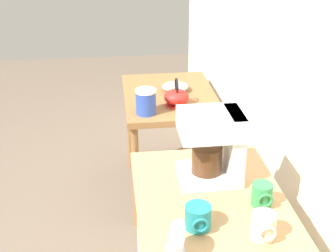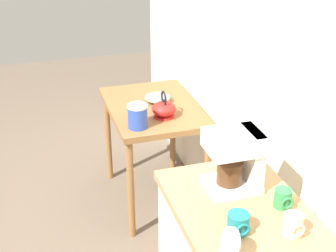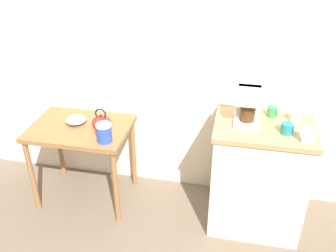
# 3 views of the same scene
# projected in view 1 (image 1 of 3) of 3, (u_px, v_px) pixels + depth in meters

# --- Properties ---
(back_wall) EXTENTS (4.40, 0.10, 2.80)m
(back_wall) POSITION_uv_depth(u_px,v_px,m) (287.00, 18.00, 2.00)
(back_wall) COLOR beige
(back_wall) RESTS_ON ground_plane
(wooden_table) EXTENTS (0.82, 0.59, 0.74)m
(wooden_table) POSITION_uv_depth(u_px,v_px,m) (170.00, 108.00, 3.03)
(wooden_table) COLOR olive
(wooden_table) RESTS_ON ground_plane
(bowl_stoneware) EXTENTS (0.17, 0.17, 0.06)m
(bowl_stoneware) POSITION_uv_depth(u_px,v_px,m) (175.00, 87.00, 3.02)
(bowl_stoneware) COLOR #9E998C
(bowl_stoneware) RESTS_ON wooden_table
(teakettle) EXTENTS (0.19, 0.15, 0.18)m
(teakettle) POSITION_uv_depth(u_px,v_px,m) (177.00, 97.00, 2.80)
(teakettle) COLOR red
(teakettle) RESTS_ON wooden_table
(canister_enamel) EXTENTS (0.12, 0.12, 0.15)m
(canister_enamel) POSITION_uv_depth(u_px,v_px,m) (146.00, 102.00, 2.68)
(canister_enamel) COLOR #2D4CAD
(canister_enamel) RESTS_ON wooden_table
(coffee_maker) EXTENTS (0.18, 0.22, 0.26)m
(coffee_maker) POSITION_uv_depth(u_px,v_px,m) (216.00, 143.00, 1.64)
(coffee_maker) COLOR white
(coffee_maker) RESTS_ON kitchen_counter
(mug_dark_teal) EXTENTS (0.09, 0.08, 0.08)m
(mug_dark_teal) POSITION_uv_depth(u_px,v_px,m) (198.00, 217.00, 1.42)
(mug_dark_teal) COLOR teal
(mug_dark_teal) RESTS_ON kitchen_counter
(mug_small_cream) EXTENTS (0.08, 0.08, 0.08)m
(mug_small_cream) POSITION_uv_depth(u_px,v_px,m) (264.00, 226.00, 1.38)
(mug_small_cream) COLOR beige
(mug_small_cream) RESTS_ON kitchen_counter
(mug_tall_green) EXTENTS (0.08, 0.07, 0.08)m
(mug_tall_green) POSITION_uv_depth(u_px,v_px,m) (262.00, 195.00, 1.53)
(mug_tall_green) COLOR #338C4C
(mug_tall_green) RESTS_ON kitchen_counter
(table_clock) EXTENTS (0.11, 0.05, 0.12)m
(table_clock) POSITION_uv_depth(u_px,v_px,m) (176.00, 242.00, 1.30)
(table_clock) COLOR #B2B5BA
(table_clock) RESTS_ON kitchen_counter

